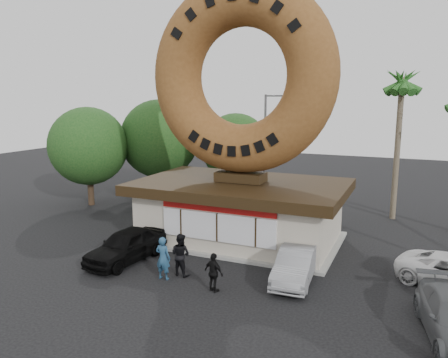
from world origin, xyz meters
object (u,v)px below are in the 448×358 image
giant_donut (241,77)px  person_left (163,258)px  person_center (181,255)px  person_right (214,273)px  street_lamp (267,141)px  donut_shop (240,209)px  car_black (126,245)px  car_silver (295,265)px

giant_donut → person_left: giant_donut is taller
person_center → person_right: person_center is taller
giant_donut → street_lamp: (-1.86, 10.00, -4.36)m
donut_shop → person_right: 6.81m
person_left → car_black: size_ratio=0.42×
donut_shop → person_center: bearing=-96.0°
giant_donut → street_lamp: giant_donut is taller
person_right → person_center: bearing=-6.0°
person_right → car_silver: (2.74, 2.42, -0.13)m
street_lamp → person_right: street_lamp is taller
street_lamp → person_center: 16.10m
person_left → street_lamp: bearing=-87.4°
car_black → donut_shop: bearing=59.8°
street_lamp → car_black: bearing=-97.4°
car_silver → car_black: bearing=-177.0°
person_center → person_right: 2.27m
street_lamp → car_silver: street_lamp is taller
street_lamp → person_left: size_ratio=4.21×
car_silver → street_lamp: bearing=108.7°
person_right → street_lamp: bearing=-60.2°
giant_donut → street_lamp: size_ratio=1.26×
giant_donut → car_silver: (4.21, -4.17, -8.16)m
donut_shop → person_left: donut_shop is taller
person_center → person_right: (2.06, -0.94, -0.14)m
giant_donut → car_black: bearing=-126.2°
person_center → car_silver: bearing=-154.9°
car_black → car_silver: car_black is taller
person_left → person_right: (2.55, -0.26, -0.13)m
street_lamp → car_silver: (6.07, -14.17, -3.79)m
giant_donut → person_right: size_ratio=6.18×
car_silver → donut_shop: bearing=130.9°
car_black → giant_donut: bearing=59.9°
donut_shop → person_right: (1.47, -6.58, -0.95)m
giant_donut → person_center: 9.73m
giant_donut → car_black: 10.35m
giant_donut → person_left: bearing=-99.7°
giant_donut → person_right: (1.47, -6.59, -8.03)m
street_lamp → car_black: 15.80m
person_right → person_left: bearing=12.5°
donut_shop → person_center: donut_shop is taller
car_black → street_lamp: bearing=88.7°
giant_donut → person_center: bearing=-96.0°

